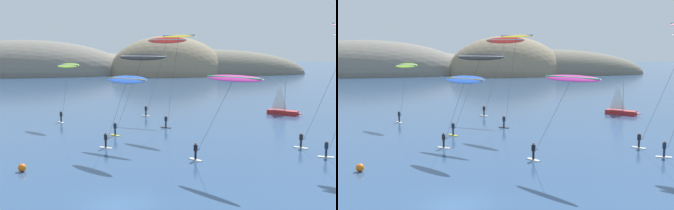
% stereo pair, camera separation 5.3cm
% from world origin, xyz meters
% --- Properties ---
extents(ground_plane, '(600.00, 600.00, 0.00)m').
position_xyz_m(ground_plane, '(0.00, 0.00, 0.00)').
color(ground_plane, '#2D4C75').
extents(headland_island, '(158.25, 53.63, 31.12)m').
position_xyz_m(headland_island, '(-14.14, 148.09, 0.00)').
color(headland_island, '#84755B').
rests_on(headland_island, ground).
extents(sailboat_near, '(5.29, 4.41, 5.70)m').
position_xyz_m(sailboat_near, '(24.88, 37.56, 0.64)').
color(sailboat_near, '#B22323').
rests_on(sailboat_near, ground).
extents(kitesurfer_yellow, '(4.75, 4.67, 12.35)m').
position_xyz_m(kitesurfer_yellow, '(6.54, 26.60, 11.09)').
color(kitesurfer_yellow, '#2D2D33').
rests_on(kitesurfer_yellow, ground).
extents(kitesurfer_blue, '(5.58, 5.55, 7.91)m').
position_xyz_m(kitesurfer_blue, '(0.17, 14.51, 7.03)').
color(kitesurfer_blue, silver).
rests_on(kitesurfer_blue, ground).
extents(kitesurfer_lime, '(4.26, 4.26, 8.56)m').
position_xyz_m(kitesurfer_lime, '(-8.20, 31.82, 7.55)').
color(kitesurfer_lime, silver).
rests_on(kitesurfer_lime, ground).
extents(kitesurfer_red, '(7.06, 4.26, 12.29)m').
position_xyz_m(kitesurfer_red, '(5.74, 36.61, 11.02)').
color(kitesurfer_red, silver).
rests_on(kitesurfer_red, ground).
extents(kitesurfer_magenta, '(5.62, 6.85, 8.34)m').
position_xyz_m(kitesurfer_magenta, '(9.28, 8.17, 7.38)').
color(kitesurfer_magenta, silver).
rests_on(kitesurfer_magenta, ground).
extents(kitesurfer_black, '(7.06, 5.49, 10.02)m').
position_xyz_m(kitesurfer_black, '(1.80, 21.07, 9.02)').
color(kitesurfer_black, yellow).
rests_on(kitesurfer_black, ground).
extents(marker_buoy, '(0.70, 0.70, 0.70)m').
position_xyz_m(marker_buoy, '(-8.64, 8.69, 0.35)').
color(marker_buoy, orange).
rests_on(marker_buoy, ground).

